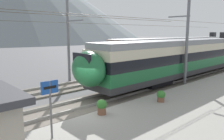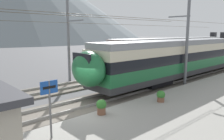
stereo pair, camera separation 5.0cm
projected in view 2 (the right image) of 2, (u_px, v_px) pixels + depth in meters
name	position (u px, v px, depth m)	size (l,w,h in m)	color
ground_plane	(79.00, 116.00, 12.14)	(400.00, 400.00, 0.00)	#565659
platform_slab	(135.00, 139.00, 9.11)	(120.00, 6.53, 0.40)	gray
track_near	(66.00, 109.00, 13.07)	(120.00, 3.00, 0.28)	#6B6359
track_far	(34.00, 93.00, 16.45)	(120.00, 3.00, 0.28)	#6B6359
train_near_platform	(204.00, 54.00, 24.07)	(32.48, 2.90, 4.27)	#2D2D30
train_far_track	(196.00, 48.00, 32.22)	(35.03, 2.95, 4.27)	#2D2D30
catenary_mast_mid	(186.00, 36.00, 18.15)	(47.35, 1.98, 8.21)	slate
catenary_mast_far_side	(69.00, 36.00, 20.23)	(47.35, 2.55, 8.08)	slate
platform_sign	(50.00, 97.00, 8.50)	(0.70, 0.08, 2.32)	#59595B
potted_plant_platform_edge	(161.00, 96.00, 13.30)	(0.51, 0.51, 0.70)	brown
potted_plant_by_shelter	(101.00, 106.00, 11.26)	(0.52, 0.52, 0.78)	brown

